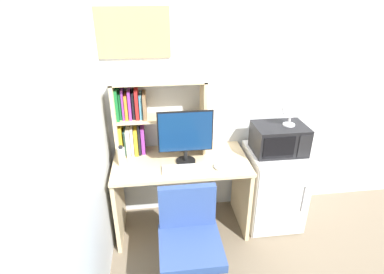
# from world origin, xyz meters

# --- Properties ---
(wall_back) EXTENTS (6.40, 0.04, 2.60)m
(wall_back) POSITION_xyz_m (0.40, 0.02, 1.30)
(wall_back) COLOR silver
(wall_back) RESTS_ON ground_plane
(wall_left) EXTENTS (0.04, 4.40, 2.60)m
(wall_left) POSITION_xyz_m (-1.62, -1.60, 1.30)
(wall_left) COLOR silver
(wall_left) RESTS_ON ground_plane
(desk) EXTENTS (1.24, 0.65, 0.78)m
(desk) POSITION_xyz_m (-0.93, -0.33, 0.54)
(desk) COLOR beige
(desk) RESTS_ON ground_plane
(hutch_bookshelf) EXTENTS (0.84, 0.26, 0.71)m
(hutch_bookshelf) POSITION_xyz_m (-1.24, -0.12, 1.14)
(hutch_bookshelf) COLOR beige
(hutch_bookshelf) RESTS_ON desk
(monitor) EXTENTS (0.49, 0.18, 0.49)m
(monitor) POSITION_xyz_m (-0.89, -0.35, 1.05)
(monitor) COLOR black
(monitor) RESTS_ON desk
(keyboard) EXTENTS (0.42, 0.13, 0.02)m
(keyboard) POSITION_xyz_m (-0.90, -0.49, 0.79)
(keyboard) COLOR silver
(keyboard) RESTS_ON desk
(computer_mouse) EXTENTS (0.06, 0.10, 0.03)m
(computer_mouse) POSITION_xyz_m (-0.62, -0.50, 0.79)
(computer_mouse) COLOR silver
(computer_mouse) RESTS_ON desk
(water_bottle) EXTENTS (0.07, 0.07, 0.19)m
(water_bottle) POSITION_xyz_m (-1.46, -0.34, 0.87)
(water_bottle) COLOR silver
(water_bottle) RESTS_ON desk
(mini_fridge) EXTENTS (0.54, 0.57, 0.81)m
(mini_fridge) POSITION_xyz_m (-0.00, -0.32, 0.40)
(mini_fridge) COLOR white
(mini_fridge) RESTS_ON ground_plane
(microwave) EXTENTS (0.48, 0.36, 0.27)m
(microwave) POSITION_xyz_m (-0.00, -0.32, 0.94)
(microwave) COLOR black
(microwave) RESTS_ON mini_fridge
(desk_fan) EXTENTS (0.17, 0.11, 0.25)m
(desk_fan) POSITION_xyz_m (0.08, -0.33, 1.21)
(desk_fan) COLOR silver
(desk_fan) RESTS_ON microwave
(desk_chair) EXTENTS (0.54, 0.54, 0.86)m
(desk_chair) POSITION_xyz_m (-0.93, -1.03, 0.38)
(desk_chair) COLOR black
(desk_chair) RESTS_ON ground_plane
(wall_corkboard) EXTENTS (0.74, 0.02, 0.42)m
(wall_corkboard) POSITION_xyz_m (-1.34, -0.01, 1.87)
(wall_corkboard) COLOR tan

